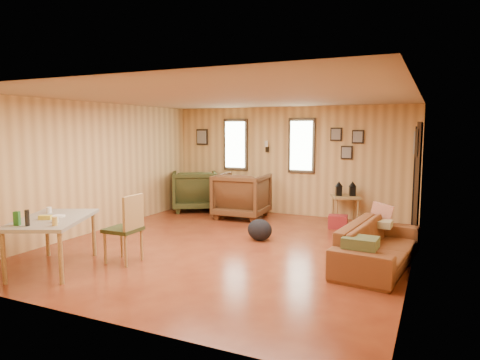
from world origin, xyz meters
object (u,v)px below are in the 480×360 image
at_px(recliner_brown, 242,193).
at_px(recliner_green, 195,188).
at_px(end_table, 222,195).
at_px(sofa, 378,238).
at_px(side_table, 345,194).
at_px(dining_table, 52,223).

height_order(recliner_brown, recliner_green, recliner_brown).
bearing_deg(end_table, sofa, -35.95).
xyz_separation_m(sofa, side_table, (-0.98, 2.67, 0.18)).
xyz_separation_m(sofa, recliner_brown, (-3.09, 2.19, 0.13)).
height_order(sofa, recliner_green, recliner_green).
bearing_deg(side_table, recliner_brown, -167.28).
bearing_deg(end_table, dining_table, -91.16).
bearing_deg(recliner_brown, side_table, -170.65).
relative_size(sofa, dining_table, 1.27).
height_order(recliner_green, end_table, recliner_green).
bearing_deg(sofa, dining_table, 122.90).
height_order(end_table, dining_table, dining_table).
bearing_deg(side_table, sofa, -69.85).
xyz_separation_m(recliner_brown, side_table, (2.11, 0.48, 0.04)).
xyz_separation_m(sofa, recliner_green, (-4.47, 2.53, 0.12)).
distance_m(recliner_green, dining_table, 4.56).
bearing_deg(sofa, side_table, 26.44).
xyz_separation_m(recliner_brown, dining_table, (-0.91, -4.20, 0.11)).
xyz_separation_m(end_table, side_table, (2.93, -0.16, 0.23)).
relative_size(recliner_brown, dining_table, 0.67).
xyz_separation_m(side_table, dining_table, (-3.03, -4.68, 0.07)).
relative_size(sofa, recliner_brown, 1.91).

